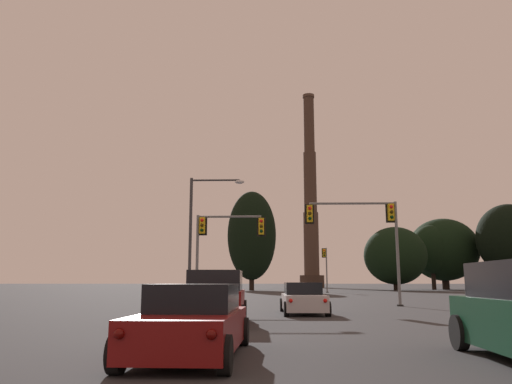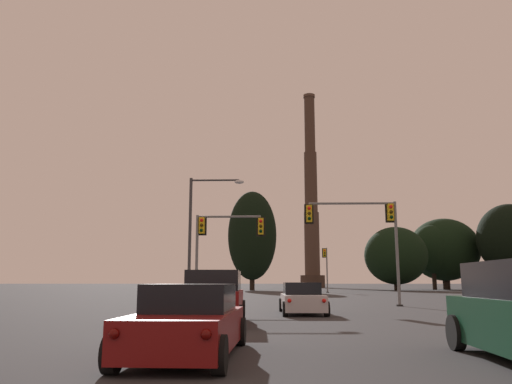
{
  "view_description": "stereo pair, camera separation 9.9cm",
  "coord_description": "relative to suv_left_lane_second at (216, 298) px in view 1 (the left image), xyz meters",
  "views": [
    {
      "loc": [
        -1.65,
        -2.01,
        1.48
      ],
      "look_at": [
        -2.83,
        44.12,
        9.75
      ],
      "focal_mm": 35.0,
      "sensor_mm": 36.0,
      "label": 1
    },
    {
      "loc": [
        -1.55,
        -2.01,
        1.48
      ],
      "look_at": [
        -2.83,
        44.12,
        9.75
      ],
      "focal_mm": 35.0,
      "sensor_mm": 36.0,
      "label": 2
    }
  ],
  "objects": [
    {
      "name": "sedan_center_lane_front",
      "position": [
        3.46,
        5.7,
        -0.23
      ],
      "size": [
        2.07,
        4.74,
        1.43
      ],
      "rotation": [
        0.0,
        0.0,
        0.02
      ],
      "color": "silver",
      "rests_on": "ground_plane"
    },
    {
      "name": "traffic_light_overhead_left",
      "position": [
        -1.23,
        13.89,
        3.42
      ],
      "size": [
        4.58,
        0.5,
        5.69
      ],
      "color": "slate",
      "rests_on": "ground_plane"
    },
    {
      "name": "treeline_far_left",
      "position": [
        22.68,
        65.01,
        4.73
      ],
      "size": [
        10.24,
        9.21,
        10.34
      ],
      "color": "black",
      "rests_on": "ground_plane"
    },
    {
      "name": "treeline_center_left",
      "position": [
        -0.91,
        63.98,
        8.04
      ],
      "size": [
        7.98,
        7.18,
        16.25
      ],
      "color": "black",
      "rests_on": "ground_plane"
    },
    {
      "name": "treeline_far_right",
      "position": [
        42.83,
        67.67,
        5.7
      ],
      "size": [
        8.21,
        7.39,
        11.95
      ],
      "color": "black",
      "rests_on": "ground_plane"
    },
    {
      "name": "sedan_left_lane_third",
      "position": [
        0.35,
        -7.71,
        -0.23
      ],
      "size": [
        2.11,
        4.75,
        1.43
      ],
      "rotation": [
        0.0,
        0.0,
        -0.03
      ],
      "color": "maroon",
      "rests_on": "ground_plane"
    },
    {
      "name": "treeline_center_right",
      "position": [
        30.9,
        71.8,
        6.17
      ],
      "size": [
        7.43,
        6.68,
        11.4
      ],
      "color": "black",
      "rests_on": "ground_plane"
    },
    {
      "name": "smokestack",
      "position": [
        11.98,
        100.74,
        17.69
      ],
      "size": [
        5.73,
        5.73,
        47.34
      ],
      "color": "#3C2B22",
      "rests_on": "ground_plane"
    },
    {
      "name": "traffic_light_far_right",
      "position": [
        9.45,
        49.35,
        2.97
      ],
      "size": [
        0.78,
        0.5,
        5.89
      ],
      "color": "slate",
      "rests_on": "ground_plane"
    },
    {
      "name": "street_lamp",
      "position": [
        -2.63,
        14.36,
        4.23
      ],
      "size": [
        3.62,
        0.36,
        8.24
      ],
      "color": "#38383A",
      "rests_on": "ground_plane"
    },
    {
      "name": "treeline_right_mid",
      "position": [
        33.73,
        74.0,
        6.25
      ],
      "size": [
        12.57,
        11.32,
        12.8
      ],
      "color": "black",
      "rests_on": "ground_plane"
    },
    {
      "name": "suv_left_lane_second",
      "position": [
        0.0,
        0.0,
        0.0
      ],
      "size": [
        2.22,
        4.95,
        1.86
      ],
      "rotation": [
        0.0,
        0.0,
        0.03
      ],
      "color": "maroon",
      "rests_on": "ground_plane"
    },
    {
      "name": "traffic_light_overhead_right",
      "position": [
        7.93,
        12.93,
        3.99
      ],
      "size": [
        5.83,
        0.5,
        6.37
      ],
      "color": "slate",
      "rests_on": "ground_plane"
    },
    {
      "name": "treeline_left_mid",
      "position": [
        42.09,
        66.26,
        7.48
      ],
      "size": [
        10.7,
        9.63,
        14.29
      ],
      "color": "black",
      "rests_on": "ground_plane"
    }
  ]
}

